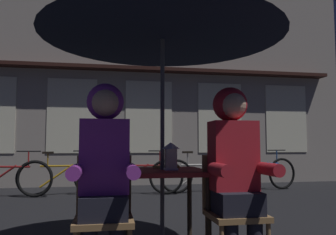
% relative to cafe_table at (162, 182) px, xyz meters
% --- Properties ---
extents(cafe_table, '(0.72, 0.72, 0.74)m').
position_rel_cafe_table_xyz_m(cafe_table, '(0.00, 0.00, 0.00)').
color(cafe_table, maroon).
rests_on(cafe_table, ground_plane).
extents(patio_umbrella, '(2.10, 2.10, 2.31)m').
position_rel_cafe_table_xyz_m(patio_umbrella, '(0.00, 0.00, 1.42)').
color(patio_umbrella, '#4C4C51').
rests_on(patio_umbrella, ground_plane).
extents(lantern, '(0.11, 0.11, 0.23)m').
position_rel_cafe_table_xyz_m(lantern, '(0.06, -0.07, 0.22)').
color(lantern, white).
rests_on(lantern, cafe_table).
extents(chair_left, '(0.40, 0.40, 0.87)m').
position_rel_cafe_table_xyz_m(chair_left, '(-0.48, -0.37, -0.15)').
color(chair_left, olive).
rests_on(chair_left, ground_plane).
extents(chair_right, '(0.40, 0.40, 0.87)m').
position_rel_cafe_table_xyz_m(chair_right, '(0.48, -0.37, -0.15)').
color(chair_right, olive).
rests_on(chair_right, ground_plane).
extents(person_left_hooded, '(0.45, 0.56, 1.40)m').
position_rel_cafe_table_xyz_m(person_left_hooded, '(-0.48, -0.43, 0.21)').
color(person_left_hooded, black).
rests_on(person_left_hooded, ground_plane).
extents(person_right_hooded, '(0.45, 0.56, 1.40)m').
position_rel_cafe_table_xyz_m(person_right_hooded, '(0.48, -0.43, 0.21)').
color(person_right_hooded, black).
rests_on(person_right_hooded, ground_plane).
extents(shopfront_building, '(10.00, 0.93, 6.20)m').
position_rel_cafe_table_xyz_m(shopfront_building, '(0.49, 5.40, 2.45)').
color(shopfront_building, '#9E9389').
rests_on(shopfront_building, ground_plane).
extents(bicycle_nearest, '(1.66, 0.33, 0.84)m').
position_rel_cafe_table_xyz_m(bicycle_nearest, '(-2.25, 3.73, -0.29)').
color(bicycle_nearest, black).
rests_on(bicycle_nearest, ground_plane).
extents(bicycle_second, '(1.68, 0.14, 0.84)m').
position_rel_cafe_table_xyz_m(bicycle_second, '(-1.27, 3.80, -0.29)').
color(bicycle_second, black).
rests_on(bicycle_second, ground_plane).
extents(bicycle_third, '(1.66, 0.35, 0.84)m').
position_rel_cafe_table_xyz_m(bicycle_third, '(0.15, 3.67, -0.29)').
color(bicycle_third, black).
rests_on(bicycle_third, ground_plane).
extents(bicycle_fourth, '(1.68, 0.10, 0.84)m').
position_rel_cafe_table_xyz_m(bicycle_fourth, '(1.38, 3.68, -0.29)').
color(bicycle_fourth, black).
rests_on(bicycle_fourth, ground_plane).
extents(bicycle_fifth, '(1.66, 0.34, 0.84)m').
position_rel_cafe_table_xyz_m(bicycle_fifth, '(2.69, 3.78, -0.29)').
color(bicycle_fifth, black).
rests_on(bicycle_fifth, ground_plane).
extents(book, '(0.23, 0.20, 0.02)m').
position_rel_cafe_table_xyz_m(book, '(0.06, 0.16, 0.11)').
color(book, olive).
rests_on(book, cafe_table).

